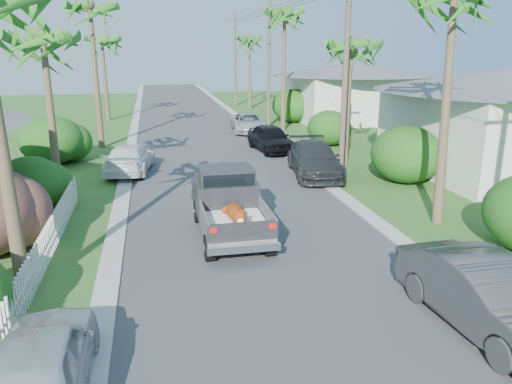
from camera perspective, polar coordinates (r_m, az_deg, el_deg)
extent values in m
plane|color=#2E5A22|center=(10.70, 6.48, -16.18)|extent=(120.00, 120.00, 0.00)
cube|color=#38383A|center=(34.16, -6.65, 6.42)|extent=(8.00, 100.00, 0.02)
cube|color=#A5A39E|center=(34.06, -13.91, 6.07)|extent=(0.60, 100.00, 0.06)
cube|color=#A5A39E|center=(34.80, 0.46, 6.74)|extent=(0.60, 100.00, 0.06)
cylinder|color=black|center=(13.95, -5.33, -6.36)|extent=(0.28, 0.76, 0.76)
cylinder|color=black|center=(14.22, 1.53, -5.85)|extent=(0.28, 0.76, 0.76)
cylinder|color=black|center=(16.99, -6.59, -2.24)|extent=(0.28, 0.76, 0.76)
cylinder|color=black|center=(17.21, -0.95, -1.89)|extent=(0.28, 0.76, 0.76)
cube|color=slate|center=(14.57, -2.32, -4.29)|extent=(1.90, 2.40, 0.24)
cube|color=slate|center=(14.33, -5.97, -3.11)|extent=(0.06, 2.40, 0.55)
cube|color=slate|center=(14.61, 1.23, -2.64)|extent=(0.06, 2.40, 0.55)
cube|color=black|center=(13.36, -1.50, -4.56)|extent=(1.92, 0.08, 0.52)
cube|color=silver|center=(13.38, -1.36, -6.52)|extent=(1.98, 0.18, 0.18)
cube|color=red|center=(13.17, -4.90, -4.38)|extent=(0.18, 0.05, 0.14)
cube|color=red|center=(13.43, 1.90, -3.91)|extent=(0.18, 0.05, 0.14)
cube|color=black|center=(16.17, -3.42, -0.62)|extent=(1.94, 1.65, 1.10)
cube|color=black|center=(15.97, -3.46, 1.89)|extent=(1.70, 1.35, 0.55)
cube|color=black|center=(15.34, -3.09, 1.18)|extent=(1.60, 0.05, 0.45)
cube|color=black|center=(17.40, -4.02, 0.07)|extent=(1.94, 1.20, 0.80)
cube|color=white|center=(14.50, -2.32, -3.55)|extent=(1.70, 2.10, 0.16)
ellipsoid|color=#EB5813|center=(14.50, -2.40, -2.31)|extent=(0.48, 1.25, 0.43)
sphere|color=#EB5813|center=(13.77, -1.89, -2.96)|extent=(0.40, 0.40, 0.40)
ellipsoid|color=white|center=(14.53, -2.40, -2.68)|extent=(0.32, 0.86, 0.18)
imported|color=#323538|center=(11.56, 24.84, -10.80)|extent=(1.92, 4.70, 1.51)
imported|color=#282A2C|center=(23.22, 6.71, 3.69)|extent=(2.78, 5.38, 1.49)
imported|color=black|center=(28.59, 1.71, 6.13)|extent=(2.25, 4.54, 1.49)
imported|color=silver|center=(35.27, -0.92, 7.89)|extent=(2.45, 4.81, 1.30)
imported|color=silver|center=(9.35, -23.48, -17.81)|extent=(1.66, 4.03, 1.37)
imported|color=white|center=(24.33, -14.24, 3.70)|extent=(2.50, 4.85, 1.34)
cone|color=brown|center=(12.20, -26.99, 3.98)|extent=(0.36, 0.71, 7.01)
cone|color=brown|center=(21.07, -22.37, 7.84)|extent=(0.36, 0.61, 6.21)
cone|color=brown|center=(30.75, -17.82, 12.20)|extent=(0.36, 0.36, 8.00)
cone|color=brown|center=(42.77, -16.86, 12.17)|extent=(0.36, 0.75, 6.51)
cone|color=brown|center=(17.36, 20.84, 8.64)|extent=(0.36, 0.73, 7.51)
cone|color=brown|center=(25.56, 10.44, 9.80)|extent=(0.36, 0.54, 6.01)
cone|color=brown|center=(35.78, 3.19, 13.53)|extent=(0.36, 0.36, 8.20)
cone|color=brown|center=(49.52, -0.74, 13.46)|extent=(0.36, 0.63, 6.81)
ellipsoid|color=#164513|center=(19.65, -24.42, 0.81)|extent=(2.40, 2.64, 2.00)
ellipsoid|color=#164513|center=(27.40, -22.28, 5.47)|extent=(3.20, 3.52, 2.40)
ellipsoid|color=#164513|center=(22.76, 16.79, 4.16)|extent=(3.00, 3.30, 2.50)
ellipsoid|color=#164513|center=(30.76, 8.34, 7.26)|extent=(2.60, 2.86, 2.10)
ellipsoid|color=#164513|center=(40.32, 4.16, 9.81)|extent=(3.20, 3.52, 2.60)
cube|color=white|center=(15.29, -22.53, -5.05)|extent=(0.10, 11.00, 1.00)
cube|color=silver|center=(26.30, 25.95, 6.20)|extent=(8.00, 9.00, 3.80)
cone|color=#595B60|center=(26.06, 26.61, 11.39)|extent=(6.48, 6.48, 1.00)
cube|color=silver|center=(41.91, 10.88, 10.50)|extent=(9.00, 8.00, 3.60)
cone|color=#595B60|center=(41.76, 11.05, 13.64)|extent=(6.48, 6.48, 1.00)
cylinder|color=brown|center=(23.22, 10.16, 12.92)|extent=(0.26, 0.26, 9.00)
cylinder|color=brown|center=(37.56, 1.48, 14.28)|extent=(0.26, 0.26, 9.00)
cube|color=brown|center=(37.64, 1.52, 20.23)|extent=(1.60, 0.10, 0.10)
cylinder|color=brown|center=(52.27, -2.40, 14.79)|extent=(0.26, 0.26, 9.00)
cube|color=brown|center=(52.33, -2.45, 19.06)|extent=(1.60, 0.10, 0.10)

